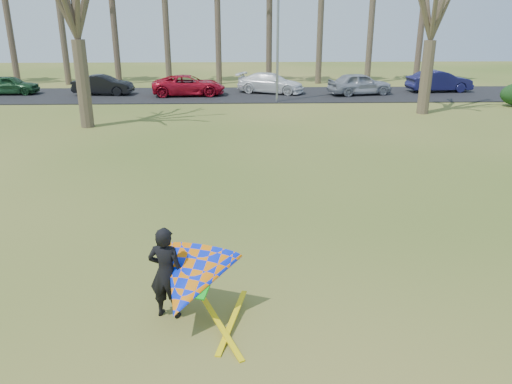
{
  "coord_description": "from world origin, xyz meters",
  "views": [
    {
      "loc": [
        -0.4,
        -9.88,
        5.37
      ],
      "look_at": [
        0.0,
        2.0,
        1.1
      ],
      "focal_mm": 35.0,
      "sensor_mm": 36.0,
      "label": 1
    }
  ],
  "objects_px": {
    "car_0": "(10,85)",
    "car_2": "(189,85)",
    "car_5": "(439,81)",
    "kite_flyer": "(187,281)",
    "car_3": "(271,83)",
    "car_1": "(103,85)",
    "streetlight": "(280,29)",
    "car_4": "(360,84)"
  },
  "relations": [
    {
      "from": "car_0",
      "to": "car_5",
      "type": "distance_m",
      "value": 30.12
    },
    {
      "from": "car_0",
      "to": "kite_flyer",
      "type": "xyz_separation_m",
      "value": [
        14.85,
        -27.54,
        0.15
      ]
    },
    {
      "from": "car_1",
      "to": "car_3",
      "type": "relative_size",
      "value": 0.85
    },
    {
      "from": "car_2",
      "to": "car_5",
      "type": "height_order",
      "value": "car_5"
    },
    {
      "from": "streetlight",
      "to": "car_3",
      "type": "relative_size",
      "value": 1.7
    },
    {
      "from": "car_1",
      "to": "car_4",
      "type": "distance_m",
      "value": 17.66
    },
    {
      "from": "car_1",
      "to": "car_4",
      "type": "height_order",
      "value": "car_4"
    },
    {
      "from": "car_5",
      "to": "kite_flyer",
      "type": "height_order",
      "value": "kite_flyer"
    },
    {
      "from": "car_2",
      "to": "kite_flyer",
      "type": "distance_m",
      "value": 26.79
    },
    {
      "from": "streetlight",
      "to": "car_1",
      "type": "xyz_separation_m",
      "value": [
        -11.92,
        3.2,
        -3.74
      ]
    },
    {
      "from": "car_1",
      "to": "car_5",
      "type": "bearing_deg",
      "value": -83.94
    },
    {
      "from": "car_1",
      "to": "car_2",
      "type": "distance_m",
      "value": 5.95
    },
    {
      "from": "car_2",
      "to": "car_3",
      "type": "bearing_deg",
      "value": -83.76
    },
    {
      "from": "car_1",
      "to": "car_2",
      "type": "xyz_separation_m",
      "value": [
        5.93,
        -0.5,
        0.02
      ]
    },
    {
      "from": "car_5",
      "to": "kite_flyer",
      "type": "relative_size",
      "value": 1.88
    },
    {
      "from": "car_4",
      "to": "kite_flyer",
      "type": "bearing_deg",
      "value": 147.95
    },
    {
      "from": "car_1",
      "to": "car_4",
      "type": "relative_size",
      "value": 0.92
    },
    {
      "from": "streetlight",
      "to": "car_2",
      "type": "relative_size",
      "value": 1.62
    },
    {
      "from": "streetlight",
      "to": "car_1",
      "type": "bearing_deg",
      "value": 164.99
    },
    {
      "from": "car_2",
      "to": "car_5",
      "type": "distance_m",
      "value": 17.76
    },
    {
      "from": "car_4",
      "to": "kite_flyer",
      "type": "height_order",
      "value": "kite_flyer"
    },
    {
      "from": "car_3",
      "to": "car_5",
      "type": "bearing_deg",
      "value": -68.58
    },
    {
      "from": "car_4",
      "to": "streetlight",
      "type": "bearing_deg",
      "value": 101.75
    },
    {
      "from": "streetlight",
      "to": "car_0",
      "type": "bearing_deg",
      "value": 169.02
    },
    {
      "from": "car_1",
      "to": "kite_flyer",
      "type": "relative_size",
      "value": 1.68
    },
    {
      "from": "car_0",
      "to": "car_2",
      "type": "xyz_separation_m",
      "value": [
        12.39,
        -0.87,
        0.04
      ]
    },
    {
      "from": "car_3",
      "to": "car_4",
      "type": "xyz_separation_m",
      "value": [
        6.07,
        -1.02,
        0.06
      ]
    },
    {
      "from": "car_1",
      "to": "car_0",
      "type": "bearing_deg",
      "value": 91.34
    },
    {
      "from": "car_3",
      "to": "car_2",
      "type": "bearing_deg",
      "value": 120.17
    },
    {
      "from": "streetlight",
      "to": "car_4",
      "type": "bearing_deg",
      "value": 24.59
    },
    {
      "from": "car_0",
      "to": "car_4",
      "type": "height_order",
      "value": "car_4"
    },
    {
      "from": "car_0",
      "to": "car_1",
      "type": "bearing_deg",
      "value": -93.91
    },
    {
      "from": "car_2",
      "to": "car_3",
      "type": "xyz_separation_m",
      "value": [
        5.66,
        0.94,
        -0.0
      ]
    },
    {
      "from": "car_2",
      "to": "kite_flyer",
      "type": "bearing_deg",
      "value": -177.96
    },
    {
      "from": "car_2",
      "to": "car_4",
      "type": "height_order",
      "value": "car_4"
    },
    {
      "from": "car_4",
      "to": "car_2",
      "type": "bearing_deg",
      "value": 76.78
    },
    {
      "from": "car_3",
      "to": "car_5",
      "type": "relative_size",
      "value": 1.05
    },
    {
      "from": "streetlight",
      "to": "kite_flyer",
      "type": "height_order",
      "value": "streetlight"
    },
    {
      "from": "car_3",
      "to": "car_4",
      "type": "relative_size",
      "value": 1.08
    },
    {
      "from": "streetlight",
      "to": "car_1",
      "type": "height_order",
      "value": "streetlight"
    },
    {
      "from": "car_1",
      "to": "kite_flyer",
      "type": "bearing_deg",
      "value": -158.23
    },
    {
      "from": "car_3",
      "to": "car_4",
      "type": "bearing_deg",
      "value": -78.82
    }
  ]
}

